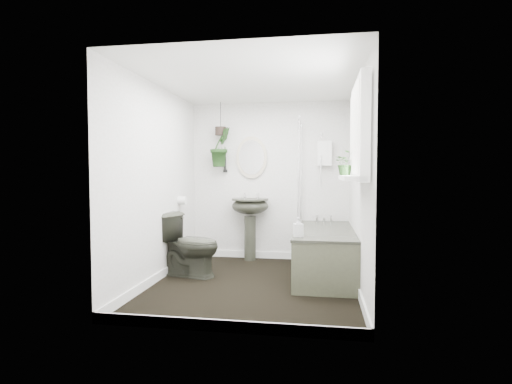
# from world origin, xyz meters

# --- Properties ---
(floor) EXTENTS (2.30, 2.80, 0.02)m
(floor) POSITION_xyz_m (0.00, 0.00, -0.01)
(floor) COLOR black
(floor) RESTS_ON ground
(ceiling) EXTENTS (2.30, 2.80, 0.02)m
(ceiling) POSITION_xyz_m (0.00, 0.00, 2.31)
(ceiling) COLOR white
(ceiling) RESTS_ON ground
(wall_back) EXTENTS (2.30, 0.02, 2.30)m
(wall_back) POSITION_xyz_m (0.00, 1.41, 1.15)
(wall_back) COLOR white
(wall_back) RESTS_ON ground
(wall_front) EXTENTS (2.30, 0.02, 2.30)m
(wall_front) POSITION_xyz_m (0.00, -1.41, 1.15)
(wall_front) COLOR white
(wall_front) RESTS_ON ground
(wall_left) EXTENTS (0.02, 2.80, 2.30)m
(wall_left) POSITION_xyz_m (-1.16, 0.00, 1.15)
(wall_left) COLOR white
(wall_left) RESTS_ON ground
(wall_right) EXTENTS (0.02, 2.80, 2.30)m
(wall_right) POSITION_xyz_m (1.16, 0.00, 1.15)
(wall_right) COLOR white
(wall_right) RESTS_ON ground
(skirting) EXTENTS (2.30, 2.80, 0.10)m
(skirting) POSITION_xyz_m (0.00, 0.00, 0.05)
(skirting) COLOR white
(skirting) RESTS_ON floor
(bathtub) EXTENTS (0.72, 1.72, 0.58)m
(bathtub) POSITION_xyz_m (0.80, 0.50, 0.29)
(bathtub) COLOR #2B2D24
(bathtub) RESTS_ON floor
(bath_screen) EXTENTS (0.04, 0.72, 1.40)m
(bath_screen) POSITION_xyz_m (0.47, 0.99, 1.28)
(bath_screen) COLOR silver
(bath_screen) RESTS_ON bathtub
(shower_box) EXTENTS (0.20, 0.10, 0.35)m
(shower_box) POSITION_xyz_m (0.80, 1.34, 1.55)
(shower_box) COLOR white
(shower_box) RESTS_ON wall_back
(oval_mirror) EXTENTS (0.46, 0.03, 0.62)m
(oval_mirror) POSITION_xyz_m (-0.26, 1.37, 1.50)
(oval_mirror) COLOR beige
(oval_mirror) RESTS_ON wall_back
(wall_sconce) EXTENTS (0.04, 0.04, 0.22)m
(wall_sconce) POSITION_xyz_m (-0.66, 1.36, 1.40)
(wall_sconce) COLOR black
(wall_sconce) RESTS_ON wall_back
(toilet_roll_holder) EXTENTS (0.11, 0.11, 0.11)m
(toilet_roll_holder) POSITION_xyz_m (-1.10, 0.70, 0.90)
(toilet_roll_holder) COLOR white
(toilet_roll_holder) RESTS_ON wall_left
(window_recess) EXTENTS (0.08, 1.00, 0.90)m
(window_recess) POSITION_xyz_m (1.09, -0.70, 1.65)
(window_recess) COLOR white
(window_recess) RESTS_ON wall_right
(window_sill) EXTENTS (0.18, 1.00, 0.04)m
(window_sill) POSITION_xyz_m (1.02, -0.70, 1.23)
(window_sill) COLOR white
(window_sill) RESTS_ON wall_right
(window_blinds) EXTENTS (0.01, 0.86, 0.76)m
(window_blinds) POSITION_xyz_m (1.04, -0.70, 1.65)
(window_blinds) COLOR white
(window_blinds) RESTS_ON wall_right
(toilet) EXTENTS (0.84, 0.60, 0.78)m
(toilet) POSITION_xyz_m (-0.85, 0.26, 0.39)
(toilet) COLOR #2B2D24
(toilet) RESTS_ON floor
(pedestal_sink) EXTENTS (0.57, 0.49, 0.91)m
(pedestal_sink) POSITION_xyz_m (-0.26, 1.24, 0.45)
(pedestal_sink) COLOR #2B2D24
(pedestal_sink) RESTS_ON floor
(sill_plant) EXTENTS (0.23, 0.21, 0.24)m
(sill_plant) POSITION_xyz_m (0.99, -0.40, 1.37)
(sill_plant) COLOR black
(sill_plant) RESTS_ON window_sill
(hanging_plant) EXTENTS (0.40, 0.41, 0.58)m
(hanging_plant) POSITION_xyz_m (-0.70, 1.25, 1.65)
(hanging_plant) COLOR black
(hanging_plant) RESTS_ON ceiling
(soap_bottle) EXTENTS (0.12, 0.12, 0.21)m
(soap_bottle) POSITION_xyz_m (0.51, -0.13, 0.69)
(soap_bottle) COLOR black
(soap_bottle) RESTS_ON bathtub
(hanging_pot) EXTENTS (0.16, 0.16, 0.12)m
(hanging_pot) POSITION_xyz_m (-0.70, 1.25, 1.88)
(hanging_pot) COLOR black
(hanging_pot) RESTS_ON ceiling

